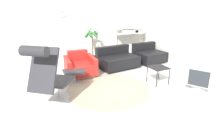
{
  "coord_description": "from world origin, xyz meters",
  "views": [
    {
      "loc": [
        -1.58,
        -3.64,
        1.92
      ],
      "look_at": [
        0.29,
        0.38,
        0.55
      ],
      "focal_mm": 28.0,
      "sensor_mm": 36.0,
      "label": 1
    }
  ],
  "objects_px": {
    "armchair_red": "(80,66)",
    "shelf_unit": "(131,31)",
    "lounge_chair": "(48,72)",
    "couch_low": "(117,60)",
    "side_table": "(158,69)",
    "crt_television": "(200,77)",
    "ottoman": "(74,73)",
    "potted_plant": "(93,45)",
    "couch_second": "(149,55)"
  },
  "relations": [
    {
      "from": "crt_television",
      "to": "shelf_unit",
      "type": "bearing_deg",
      "value": -30.85
    },
    {
      "from": "lounge_chair",
      "to": "ottoman",
      "type": "distance_m",
      "value": 1.25
    },
    {
      "from": "ottoman",
      "to": "couch_low",
      "type": "bearing_deg",
      "value": 22.98
    },
    {
      "from": "shelf_unit",
      "to": "crt_television",
      "type": "bearing_deg",
      "value": -90.49
    },
    {
      "from": "armchair_red",
      "to": "shelf_unit",
      "type": "height_order",
      "value": "shelf_unit"
    },
    {
      "from": "ottoman",
      "to": "armchair_red",
      "type": "bearing_deg",
      "value": 61.24
    },
    {
      "from": "lounge_chair",
      "to": "couch_second",
      "type": "distance_m",
      "value": 4.04
    },
    {
      "from": "ottoman",
      "to": "shelf_unit",
      "type": "xyz_separation_m",
      "value": [
        2.76,
        1.74,
        0.79
      ]
    },
    {
      "from": "couch_low",
      "to": "armchair_red",
      "type": "bearing_deg",
      "value": -0.2
    },
    {
      "from": "armchair_red",
      "to": "side_table",
      "type": "relative_size",
      "value": 2.07
    },
    {
      "from": "ottoman",
      "to": "couch_low",
      "type": "xyz_separation_m",
      "value": [
        1.61,
        0.68,
        -0.02
      ]
    },
    {
      "from": "ottoman",
      "to": "couch_second",
      "type": "bearing_deg",
      "value": 14.19
    },
    {
      "from": "armchair_red",
      "to": "crt_television",
      "type": "height_order",
      "value": "armchair_red"
    },
    {
      "from": "ottoman",
      "to": "lounge_chair",
      "type": "bearing_deg",
      "value": -127.5
    },
    {
      "from": "couch_low",
      "to": "potted_plant",
      "type": "relative_size",
      "value": 0.95
    },
    {
      "from": "lounge_chair",
      "to": "shelf_unit",
      "type": "distance_m",
      "value": 4.38
    },
    {
      "from": "side_table",
      "to": "shelf_unit",
      "type": "relative_size",
      "value": 0.27
    },
    {
      "from": "armchair_red",
      "to": "shelf_unit",
      "type": "relative_size",
      "value": 0.56
    },
    {
      "from": "armchair_red",
      "to": "ottoman",
      "type": "bearing_deg",
      "value": 64.39
    },
    {
      "from": "lounge_chair",
      "to": "side_table",
      "type": "distance_m",
      "value": 2.73
    },
    {
      "from": "lounge_chair",
      "to": "couch_low",
      "type": "distance_m",
      "value": 2.86
    },
    {
      "from": "couch_low",
      "to": "shelf_unit",
      "type": "relative_size",
      "value": 0.79
    },
    {
      "from": "lounge_chair",
      "to": "couch_second",
      "type": "relative_size",
      "value": 1.22
    },
    {
      "from": "couch_low",
      "to": "couch_second",
      "type": "bearing_deg",
      "value": 177.32
    },
    {
      "from": "lounge_chair",
      "to": "potted_plant",
      "type": "bearing_deg",
      "value": 91.82
    },
    {
      "from": "potted_plant",
      "to": "shelf_unit",
      "type": "xyz_separation_m",
      "value": [
        1.72,
        0.23,
        0.41
      ]
    },
    {
      "from": "crt_television",
      "to": "shelf_unit",
      "type": "distance_m",
      "value": 3.47
    },
    {
      "from": "lounge_chair",
      "to": "ottoman",
      "type": "bearing_deg",
      "value": 90.0
    },
    {
      "from": "lounge_chair",
      "to": "side_table",
      "type": "xyz_separation_m",
      "value": [
        2.71,
        -0.03,
        -0.33
      ]
    },
    {
      "from": "armchair_red",
      "to": "shelf_unit",
      "type": "xyz_separation_m",
      "value": [
        2.45,
        1.18,
        0.81
      ]
    },
    {
      "from": "lounge_chair",
      "to": "couch_low",
      "type": "relative_size",
      "value": 1.0
    },
    {
      "from": "potted_plant",
      "to": "ottoman",
      "type": "bearing_deg",
      "value": -124.53
    },
    {
      "from": "couch_second",
      "to": "couch_low",
      "type": "bearing_deg",
      "value": -2.68
    },
    {
      "from": "side_table",
      "to": "couch_low",
      "type": "bearing_deg",
      "value": 103.43
    },
    {
      "from": "couch_second",
      "to": "side_table",
      "type": "bearing_deg",
      "value": 55.53
    },
    {
      "from": "lounge_chair",
      "to": "couch_second",
      "type": "height_order",
      "value": "lounge_chair"
    },
    {
      "from": "ottoman",
      "to": "couch_second",
      "type": "height_order",
      "value": "couch_second"
    },
    {
      "from": "side_table",
      "to": "shelf_unit",
      "type": "distance_m",
      "value": 2.87
    },
    {
      "from": "couch_second",
      "to": "ottoman",
      "type": "bearing_deg",
      "value": 8.86
    },
    {
      "from": "crt_television",
      "to": "potted_plant",
      "type": "xyz_separation_m",
      "value": [
        -1.69,
        3.16,
        0.34
      ]
    },
    {
      "from": "couch_low",
      "to": "potted_plant",
      "type": "distance_m",
      "value": 1.09
    },
    {
      "from": "armchair_red",
      "to": "couch_second",
      "type": "distance_m",
      "value": 2.64
    },
    {
      "from": "armchair_red",
      "to": "side_table",
      "type": "bearing_deg",
      "value": 141.25
    },
    {
      "from": "armchair_red",
      "to": "couch_low",
      "type": "height_order",
      "value": "same"
    },
    {
      "from": "potted_plant",
      "to": "shelf_unit",
      "type": "relative_size",
      "value": 0.84
    },
    {
      "from": "side_table",
      "to": "crt_television",
      "type": "distance_m",
      "value": 1.01
    },
    {
      "from": "armchair_red",
      "to": "couch_second",
      "type": "relative_size",
      "value": 0.87
    },
    {
      "from": "lounge_chair",
      "to": "shelf_unit",
      "type": "height_order",
      "value": "shelf_unit"
    },
    {
      "from": "ottoman",
      "to": "couch_second",
      "type": "relative_size",
      "value": 0.5
    },
    {
      "from": "lounge_chair",
      "to": "ottoman",
      "type": "height_order",
      "value": "lounge_chair"
    }
  ]
}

